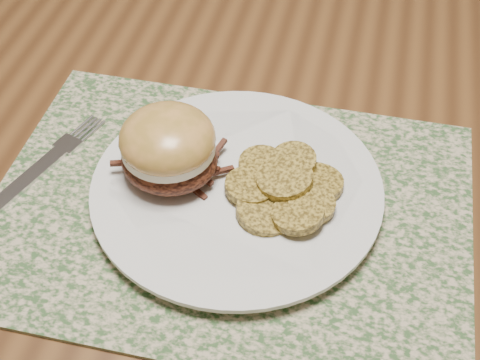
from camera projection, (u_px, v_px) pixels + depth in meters
name	position (u px, v px, depth m)	size (l,w,h in m)	color
dining_table	(334.00, 245.00, 0.70)	(1.50, 0.90, 0.75)	brown
placemat	(228.00, 209.00, 0.63)	(0.45, 0.33, 0.00)	#32522A
dinner_plate	(237.00, 190.00, 0.63)	(0.26, 0.26, 0.02)	silver
pork_sandwich	(168.00, 147.00, 0.61)	(0.12, 0.11, 0.07)	black
roasted_potatoes	(283.00, 186.00, 0.62)	(0.12, 0.12, 0.03)	#A48630
fork	(33.00, 174.00, 0.66)	(0.08, 0.19, 0.00)	silver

